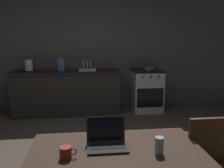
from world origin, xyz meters
TOP-DOWN VIEW (x-y plane):
  - back_wall at (0.30, 2.63)m, footprint 6.40×0.10m
  - kitchen_counter at (-0.50, 2.28)m, footprint 2.16×0.64m
  - stove_oven at (1.18, 2.28)m, footprint 0.60×0.62m
  - dining_table at (0.10, -0.94)m, footprint 1.37×0.80m
  - chair at (0.95, -0.89)m, footprint 0.40×0.40m
  - laptop at (0.03, -0.87)m, footprint 0.32×0.25m
  - electric_kettle at (-1.21, 2.28)m, footprint 0.18×0.16m
  - bottle at (0.33, 2.23)m, footprint 0.07×0.07m
  - frying_pan at (1.23, 2.25)m, footprint 0.23×0.40m
  - coffee_mug at (-0.29, -1.03)m, footprint 0.13×0.09m
  - drinking_glass at (0.41, -1.04)m, footprint 0.07×0.07m
  - cereal_box at (-0.58, 2.30)m, footprint 0.13×0.05m
  - dish_rack at (-0.07, 2.28)m, footprint 0.34×0.26m

SIDE VIEW (x-z plane):
  - stove_oven at x=1.18m, z-range 0.00..0.88m
  - kitchen_counter at x=-0.50m, z-range 0.00..0.88m
  - chair at x=0.95m, z-range 0.07..0.97m
  - dining_table at x=0.10m, z-range 0.29..1.01m
  - coffee_mug at x=-0.29m, z-range 0.72..0.81m
  - laptop at x=0.03m, z-range 0.66..0.88m
  - drinking_glass at x=0.41m, z-range 0.72..0.86m
  - frying_pan at x=1.23m, z-range 0.89..0.93m
  - dish_rack at x=-0.07m, z-range 0.83..1.04m
  - electric_kettle at x=-1.21m, z-range 0.88..1.12m
  - cereal_box at x=-0.58m, z-range 0.88..1.13m
  - bottle at x=0.33m, z-range 0.88..1.15m
  - back_wall at x=0.30m, z-range 0.00..2.60m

